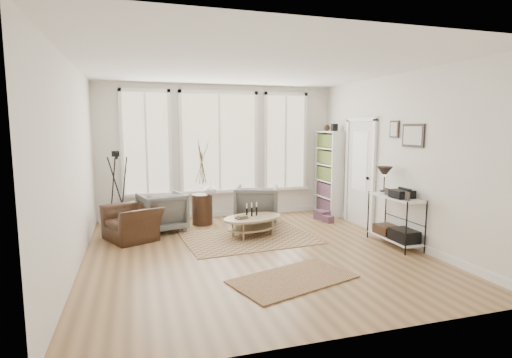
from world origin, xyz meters
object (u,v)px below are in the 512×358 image
object	(u,v)px
side_table	(202,184)
accent_chair	(133,223)
armchair_right	(257,204)
armchair_left	(162,212)
low_shelf	(395,215)
bookcase	(329,173)
coffee_table	(252,221)

from	to	relation	value
side_table	accent_chair	xyz separation A→B (m)	(-1.36, -0.73, -0.54)
armchair_right	accent_chair	distance (m)	2.51
armchair_right	accent_chair	size ratio (longest dim) A/B	0.95
armchair_left	accent_chair	distance (m)	0.70
low_shelf	accent_chair	world-z (taller)	low_shelf
bookcase	armchair_left	size ratio (longest dim) A/B	2.51
armchair_right	bookcase	bearing A→B (deg)	-147.38
bookcase	side_table	world-z (taller)	bookcase
bookcase	side_table	bearing A→B (deg)	-177.36
armchair_left	side_table	size ratio (longest dim) A/B	0.47
side_table	low_shelf	bearing A→B (deg)	-39.60
armchair_left	side_table	xyz separation A→B (m)	(0.82, 0.30, 0.47)
low_shelf	coffee_table	bearing A→B (deg)	150.63
accent_chair	low_shelf	bearing A→B (deg)	43.12
side_table	armchair_left	bearing A→B (deg)	-160.22
low_shelf	accent_chair	distance (m)	4.56
low_shelf	side_table	size ratio (longest dim) A/B	0.75
accent_chair	coffee_table	bearing A→B (deg)	52.50
bookcase	coffee_table	world-z (taller)	bookcase
side_table	accent_chair	size ratio (longest dim) A/B	1.89
bookcase	armchair_right	bearing A→B (deg)	-168.56
low_shelf	bookcase	bearing A→B (deg)	88.72
bookcase	accent_chair	distance (m)	4.44
side_table	bookcase	bearing A→B (deg)	2.64
coffee_table	accent_chair	size ratio (longest dim) A/B	1.42
low_shelf	armchair_left	xyz separation A→B (m)	(-3.70, 2.09, -0.14)
bookcase	armchair_right	size ratio (longest dim) A/B	2.35
low_shelf	coffee_table	distance (m)	2.49
coffee_table	side_table	world-z (taller)	side_table
bookcase	armchair_right	distance (m)	1.96
low_shelf	armchair_right	size ratio (longest dim) A/B	1.49
low_shelf	coffee_table	world-z (taller)	low_shelf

